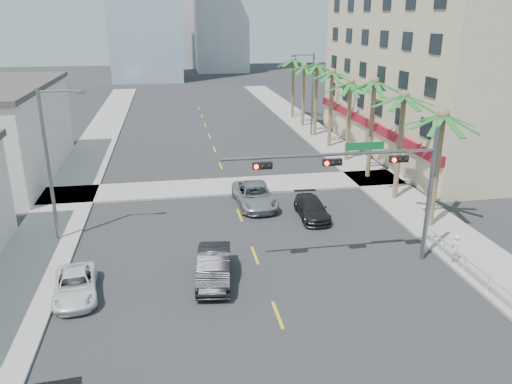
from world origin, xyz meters
TOP-DOWN VIEW (x-y plane):
  - ground at (0.00, 0.00)m, footprint 260.00×260.00m
  - sidewalk_right at (12.00, 20.00)m, footprint 4.00×120.00m
  - sidewalk_left at (-12.00, 20.00)m, footprint 4.00×120.00m
  - sidewalk_cross at (0.00, 22.00)m, footprint 80.00×4.00m
  - building_right at (21.99, 30.00)m, footprint 15.25×28.00m
  - traffic_signal_mast at (5.78, 7.95)m, footprint 11.12×0.54m
  - palm_tree_0 at (11.60, 12.00)m, footprint 4.80×4.80m
  - palm_tree_1 at (11.60, 17.20)m, footprint 4.80×4.80m
  - palm_tree_2 at (11.60, 22.40)m, footprint 4.80×4.80m
  - palm_tree_3 at (11.60, 27.60)m, footprint 4.80×4.80m
  - palm_tree_4 at (11.60, 32.80)m, footprint 4.80×4.80m
  - palm_tree_5 at (11.60, 38.00)m, footprint 4.80×4.80m
  - palm_tree_6 at (11.60, 43.20)m, footprint 4.80×4.80m
  - palm_tree_7 at (11.60, 48.40)m, footprint 4.80×4.80m
  - streetlight_left at (-11.00, 14.00)m, footprint 2.55×0.25m
  - streetlight_right at (11.00, 38.00)m, footprint 2.55×0.25m
  - guardrail at (10.30, 6.00)m, footprint 0.08×8.08m
  - car_parked_far at (-9.12, 7.18)m, footprint 2.45×4.41m
  - car_lane_left at (-2.50, 7.59)m, footprint 2.19×4.84m
  - car_lane_center at (1.31, 17.71)m, footprint 2.74×5.57m
  - car_lane_right at (4.66, 14.88)m, footprint 1.96×4.46m
  - pedestrian at (10.30, 7.08)m, footprint 0.67×0.54m

SIDE VIEW (x-z plane):
  - ground at x=0.00m, z-range 0.00..0.00m
  - sidewalk_right at x=12.00m, z-range 0.00..0.15m
  - sidewalk_left at x=-12.00m, z-range 0.00..0.15m
  - sidewalk_cross at x=0.00m, z-range 0.00..0.15m
  - car_parked_far at x=-9.12m, z-range 0.00..1.17m
  - car_lane_right at x=4.66m, z-range 0.00..1.28m
  - guardrail at x=10.30m, z-range 0.17..1.17m
  - car_lane_center at x=1.31m, z-range 0.00..1.52m
  - car_lane_left at x=-2.50m, z-range 0.00..1.54m
  - pedestrian at x=10.30m, z-range 0.15..1.74m
  - streetlight_left at x=-11.00m, z-range 0.56..9.56m
  - streetlight_right at x=11.00m, z-range 0.56..9.56m
  - traffic_signal_mast at x=5.78m, z-range 1.46..8.66m
  - palm_tree_0 at x=11.60m, z-range 3.18..10.98m
  - palm_tree_3 at x=11.60m, z-range 3.18..10.98m
  - palm_tree_6 at x=11.60m, z-range 3.18..10.98m
  - palm_tree_1 at x=11.60m, z-range 3.35..11.51m
  - palm_tree_4 at x=11.60m, z-range 3.35..11.51m
  - palm_tree_7 at x=11.60m, z-range 3.35..11.51m
  - building_right at x=21.99m, z-range 0.00..15.00m
  - palm_tree_2 at x=11.60m, z-range 3.52..12.04m
  - palm_tree_5 at x=11.60m, z-range 3.52..12.04m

